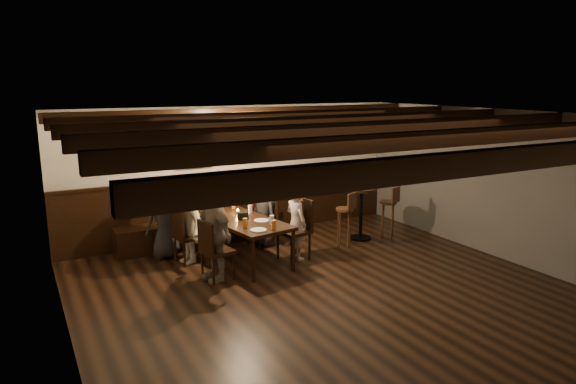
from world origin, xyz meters
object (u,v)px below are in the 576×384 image
chair_right_far (295,241)px  chair_left_near (188,246)px  person_bench_right (257,204)px  dining_table (241,222)px  person_right_near (264,212)px  person_right_far (296,223)px  person_bench_centre (209,209)px  high_top_table (361,206)px  bar_stool_right (388,218)px  bar_stool_left (344,226)px  person_bench_left (164,220)px  person_left_near (185,221)px  chair_left_far (217,261)px  person_left_far (214,232)px  chair_right_near (263,229)px

chair_right_far → chair_left_near: bearing=58.0°
chair_right_far → person_bench_right: person_bench_right is taller
dining_table → chair_right_far: 0.91m
person_right_near → person_right_far: 0.90m
person_bench_centre → high_top_table: person_bench_centre is taller
person_right_near → bar_stool_right: size_ratio=1.22×
bar_stool_left → person_bench_left: bearing=138.9°
chair_left_near → high_top_table: bearing=75.8°
person_left_near → person_right_far: person_left_near is taller
dining_table → chair_right_far: size_ratio=1.99×
high_top_table → bar_stool_right: bearing=-17.2°
chair_left_far → person_left_far: 0.44m
chair_right_far → person_left_far: (-1.45, -0.23, 0.41)m
dining_table → high_top_table: (2.37, 0.05, -0.01)m
person_bench_right → bar_stool_right: size_ratio=1.33×
chair_left_far → person_bench_centre: person_bench_centre is taller
person_bench_right → person_right_far: person_bench_right is taller
person_right_near → person_bench_right: bearing=-18.4°
chair_right_far → person_bench_left: person_bench_left is taller
person_bench_centre → dining_table: bearing=90.0°
bar_stool_right → person_bench_right: bearing=130.7°
person_left_near → person_right_near: person_left_near is taller
person_left_far → bar_stool_left: (2.54, 0.41, -0.36)m
chair_right_far → bar_stool_right: 2.11m
chair_right_near → person_bench_right: size_ratio=0.75×
bar_stool_left → chair_right_far: bearing=165.3°
chair_left_near → person_left_near: bearing=-90.0°
chair_left_near → person_right_near: size_ratio=0.75×
person_bench_left → person_bench_centre: bearing=-170.5°
person_bench_right → bar_stool_right: 2.43m
chair_left_near → person_left_near: size_ratio=0.64×
chair_left_near → person_bench_centre: person_bench_centre is taller
chair_left_far → person_bench_right: size_ratio=0.69×
dining_table → chair_left_far: bearing=-148.0°
person_left_near → bar_stool_left: (2.69, -0.48, -0.34)m
bar_stool_right → person_bench_left: bearing=146.5°
person_bench_left → chair_left_far: bearing=97.6°
person_left_near → bar_stool_right: (3.69, -0.43, -0.34)m
dining_table → person_right_near: 0.88m
chair_right_near → chair_right_far: size_ratio=0.97×
person_bench_right → bar_stool_left: bearing=124.5°
person_right_far → chair_left_near: bearing=58.5°
person_bench_centre → bar_stool_right: (3.04, -1.14, -0.30)m
chair_left_near → person_bench_right: person_bench_right is taller
chair_right_far → person_bench_right: (-0.04, 1.36, 0.34)m
person_bench_left → person_bench_centre: size_ratio=0.95×
chair_right_near → chair_right_far: 0.90m
chair_right_far → person_right_far: bearing=-90.0°
person_right_near → high_top_table: (1.70, -0.51, 0.03)m
chair_right_far → person_left_near: 1.77m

